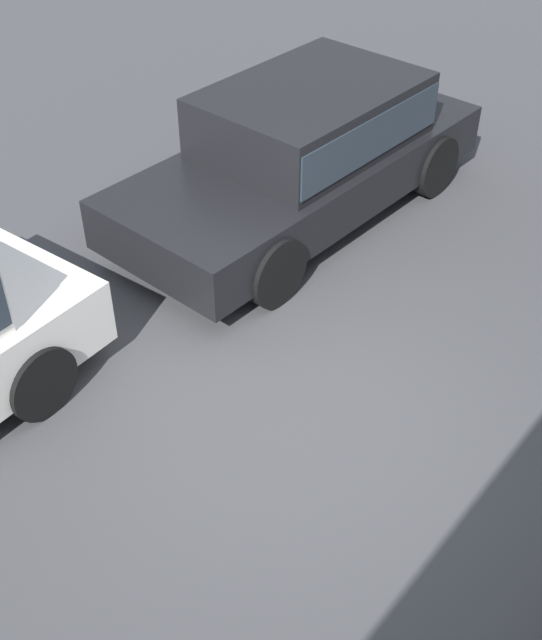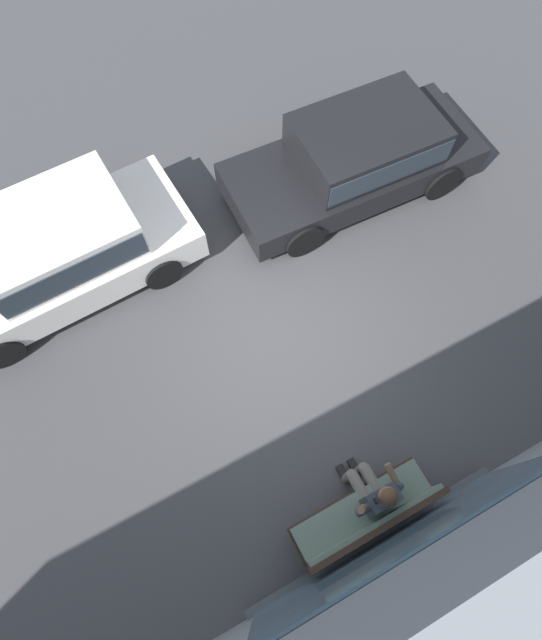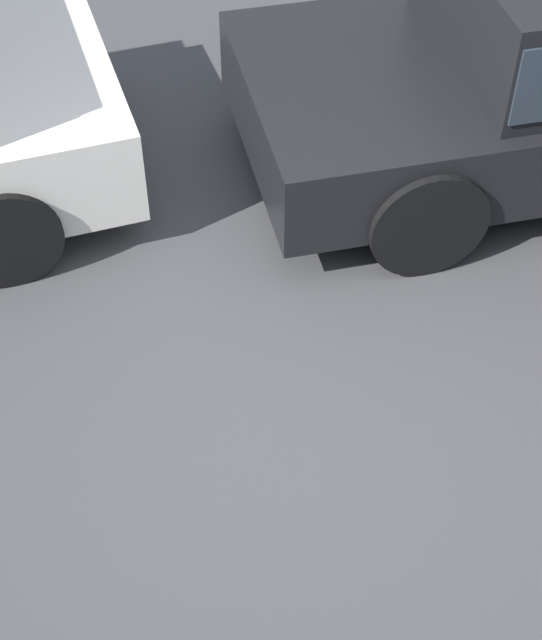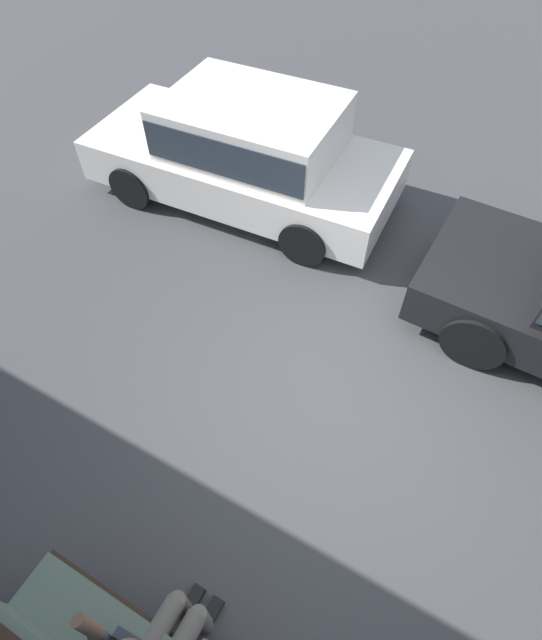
{
  "view_description": "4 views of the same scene",
  "coord_description": "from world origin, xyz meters",
  "views": [
    {
      "loc": [
        3.53,
        2.6,
        4.54
      ],
      "look_at": [
        0.32,
        -0.06,
        1.15
      ],
      "focal_mm": 45.0,
      "sensor_mm": 36.0,
      "label": 1
    },
    {
      "loc": [
        1.55,
        2.6,
        7.08
      ],
      "look_at": [
        0.31,
        0.25,
        1.19
      ],
      "focal_mm": 28.0,
      "sensor_mm": 36.0,
      "label": 2
    },
    {
      "loc": [
        0.87,
        2.6,
        3.85
      ],
      "look_at": [
        0.16,
        -0.02,
        0.96
      ],
      "focal_mm": 55.0,
      "sensor_mm": 36.0,
      "label": 3
    },
    {
      "loc": [
        -0.63,
        2.6,
        4.53
      ],
      "look_at": [
        0.66,
        0.27,
        1.19
      ],
      "focal_mm": 28.0,
      "sensor_mm": 36.0,
      "label": 4
    }
  ],
  "objects": [
    {
      "name": "parked_car_near",
      "position": [
        -2.42,
        -1.87,
        0.76
      ],
      "size": [
        4.3,
        1.94,
        1.38
      ],
      "color": "black",
      "rests_on": "ground_plane"
    },
    {
      "name": "ground_plane",
      "position": [
        0.0,
        0.0,
        0.0
      ],
      "size": [
        60.0,
        60.0,
        0.0
      ],
      "primitive_type": "plane",
      "color": "#424244"
    }
  ]
}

